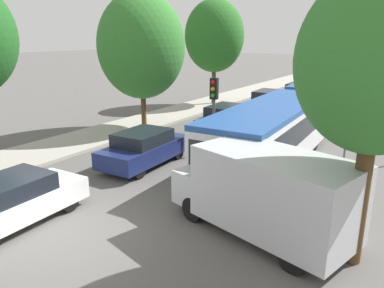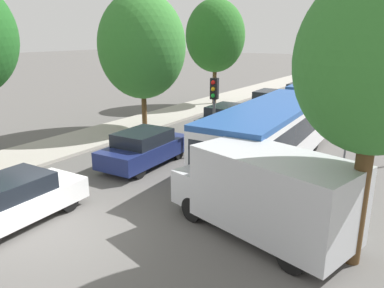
% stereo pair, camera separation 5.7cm
% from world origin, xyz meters
% --- Properties ---
extents(ground_plane, '(200.00, 200.00, 0.00)m').
position_xyz_m(ground_plane, '(0.00, 0.00, 0.00)').
color(ground_plane, '#565451').
extents(kerb_strip_left, '(3.20, 55.36, 0.14)m').
position_xyz_m(kerb_strip_left, '(-6.91, 22.68, 0.07)').
color(kerb_strip_left, '#9E998E').
rests_on(kerb_strip_left, ground).
extents(articulated_bus, '(3.29, 16.82, 2.48)m').
position_xyz_m(articulated_bus, '(2.12, 12.10, 1.43)').
color(articulated_bus, silver).
rests_on(articulated_bus, ground).
extents(city_bus_rear, '(2.70, 11.69, 2.51)m').
position_xyz_m(city_bus_rear, '(-1.88, 45.36, 1.45)').
color(city_bus_rear, teal).
rests_on(city_bus_rear, ground).
extents(queued_car_white, '(1.84, 4.05, 1.39)m').
position_xyz_m(queued_car_white, '(-1.86, -0.19, 0.70)').
color(queued_car_white, white).
rests_on(queued_car_white, ground).
extents(queued_car_navy, '(1.93, 4.23, 1.45)m').
position_xyz_m(queued_car_navy, '(-2.00, 5.64, 0.73)').
color(queued_car_navy, navy).
rests_on(queued_car_navy, ground).
extents(queued_car_graphite, '(1.98, 4.34, 1.48)m').
position_xyz_m(queued_car_graphite, '(-1.75, 12.34, 0.75)').
color(queued_car_graphite, '#47474C').
rests_on(queued_car_graphite, ground).
extents(queued_car_tan, '(2.00, 4.40, 1.50)m').
position_xyz_m(queued_car_tan, '(-1.90, 18.80, 0.76)').
color(queued_car_tan, tan).
rests_on(queued_car_tan, ground).
extents(queued_car_blue, '(1.81, 3.98, 1.36)m').
position_xyz_m(queued_car_blue, '(-1.85, 24.93, 0.69)').
color(queued_car_blue, '#284799').
rests_on(queued_car_blue, ground).
extents(queued_car_black, '(2.04, 4.47, 1.53)m').
position_xyz_m(queued_car_black, '(-1.99, 31.04, 0.77)').
color(queued_car_black, black).
rests_on(queued_car_black, ground).
extents(white_van, '(5.33, 3.15, 2.31)m').
position_xyz_m(white_van, '(4.29, 3.03, 1.24)').
color(white_van, '#B7BABF').
rests_on(white_van, ground).
extents(traffic_light, '(0.35, 0.38, 3.40)m').
position_xyz_m(traffic_light, '(-0.33, 8.36, 2.50)').
color(traffic_light, '#56595E').
rests_on(traffic_light, ground).
extents(no_entry_sign, '(0.70, 0.08, 2.82)m').
position_xyz_m(no_entry_sign, '(4.89, 9.92, 1.88)').
color(no_entry_sign, '#56595E').
rests_on(no_entry_sign, ground).
extents(tree_left_mid, '(4.67, 4.67, 7.38)m').
position_xyz_m(tree_left_mid, '(-5.92, 10.34, 4.44)').
color(tree_left_mid, '#51381E').
rests_on(tree_left_mid, ground).
extents(tree_left_far, '(4.32, 4.32, 7.69)m').
position_xyz_m(tree_left_far, '(-6.46, 19.10, 4.95)').
color(tree_left_far, '#51381E').
rests_on(tree_left_far, ground).
extents(tree_right_near, '(3.38, 3.38, 6.55)m').
position_xyz_m(tree_right_near, '(6.55, 2.98, 4.50)').
color(tree_right_near, '#51381E').
rests_on(tree_right_near, ground).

